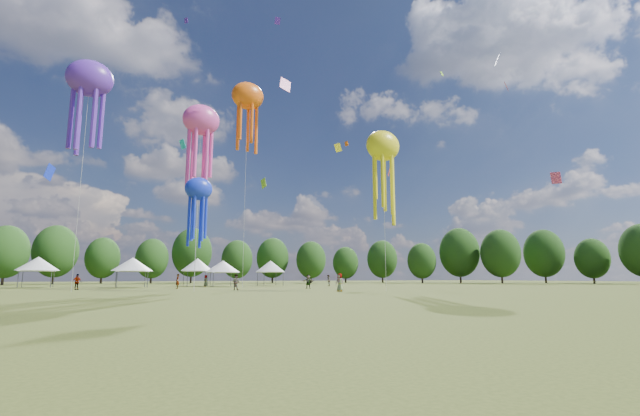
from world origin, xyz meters
name	(u,v)px	position (x,y,z in m)	size (l,w,h in m)	color
ground	(548,314)	(0.00, 0.00, 0.00)	(300.00, 300.00, 0.00)	#384416
spectator_near	(236,282)	(-2.11, 34.85, 0.84)	(0.82, 0.64, 1.68)	gray
spectators_far	(254,281)	(2.94, 44.17, 0.84)	(35.11, 30.88, 1.75)	gray
festival_tents	(174,265)	(-5.43, 56.11, 3.10)	(37.67, 10.59, 4.25)	#47474C
show_kites	(218,128)	(-3.99, 37.71, 18.59)	(31.24, 24.43, 28.81)	#EA45A6
small_kites	(246,53)	(-0.20, 39.98, 29.97)	(69.50, 63.04, 41.04)	#EA45A6
treeline	(179,245)	(-3.87, 62.51, 6.54)	(201.57, 95.24, 13.43)	#38281C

